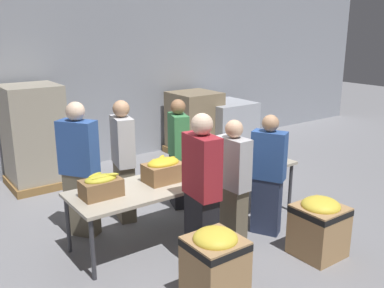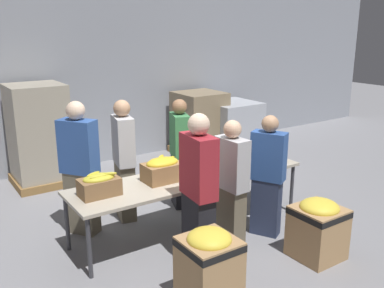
{
  "view_description": "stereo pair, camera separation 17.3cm",
  "coord_description": "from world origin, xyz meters",
  "px_view_note": "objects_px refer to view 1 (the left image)",
  "views": [
    {
      "loc": [
        -3.04,
        -4.24,
        2.63
      ],
      "look_at": [
        0.13,
        0.15,
        1.12
      ],
      "focal_mm": 40.0,
      "sensor_mm": 36.0,
      "label": 1
    },
    {
      "loc": [
        -2.9,
        -4.34,
        2.63
      ],
      "look_at": [
        0.13,
        0.15,
        1.12
      ],
      "focal_mm": 40.0,
      "sensor_mm": 36.0,
      "label": 2
    }
  ],
  "objects_px": {
    "volunteer_5": "(80,171)",
    "banana_box_3": "(260,149)",
    "volunteer_1": "(268,176)",
    "pallet_stack_1": "(194,124)",
    "volunteer_0": "(123,162)",
    "donation_bin_1": "(319,225)",
    "sorting_table": "(190,179)",
    "donation_bin_0": "(215,265)",
    "volunteer_3": "(233,185)",
    "volunteer_2": "(178,154)",
    "pallet_stack_2": "(226,126)",
    "pallet_stack_0": "(34,137)",
    "banana_box_1": "(163,170)",
    "banana_box_0": "(101,186)",
    "volunteer_4": "(202,192)",
    "banana_box_2": "(216,162)"
  },
  "relations": [
    {
      "from": "banana_box_0",
      "to": "pallet_stack_1",
      "type": "height_order",
      "value": "pallet_stack_1"
    },
    {
      "from": "volunteer_1",
      "to": "pallet_stack_1",
      "type": "relative_size",
      "value": 1.21
    },
    {
      "from": "volunteer_1",
      "to": "banana_box_0",
      "type": "bearing_deg",
      "value": 42.33
    },
    {
      "from": "volunteer_2",
      "to": "donation_bin_1",
      "type": "bearing_deg",
      "value": 33.34
    },
    {
      "from": "volunteer_2",
      "to": "banana_box_1",
      "type": "bearing_deg",
      "value": -25.26
    },
    {
      "from": "banana_box_3",
      "to": "volunteer_0",
      "type": "bearing_deg",
      "value": 156.28
    },
    {
      "from": "banana_box_1",
      "to": "donation_bin_0",
      "type": "height_order",
      "value": "banana_box_1"
    },
    {
      "from": "banana_box_3",
      "to": "pallet_stack_0",
      "type": "xyz_separation_m",
      "value": [
        -2.4,
        2.84,
        -0.05
      ]
    },
    {
      "from": "volunteer_1",
      "to": "pallet_stack_1",
      "type": "bearing_deg",
      "value": -50.22
    },
    {
      "from": "volunteer_0",
      "to": "volunteer_4",
      "type": "bearing_deg",
      "value": 17.42
    },
    {
      "from": "donation_bin_0",
      "to": "pallet_stack_1",
      "type": "bearing_deg",
      "value": 56.08
    },
    {
      "from": "volunteer_1",
      "to": "donation_bin_1",
      "type": "distance_m",
      "value": 0.87
    },
    {
      "from": "sorting_table",
      "to": "volunteer_5",
      "type": "bearing_deg",
      "value": 149.48
    },
    {
      "from": "sorting_table",
      "to": "donation_bin_0",
      "type": "relative_size",
      "value": 4.07
    },
    {
      "from": "banana_box_3",
      "to": "volunteer_5",
      "type": "xyz_separation_m",
      "value": [
        -2.46,
        0.71,
        -0.03
      ]
    },
    {
      "from": "volunteer_0",
      "to": "volunteer_1",
      "type": "distance_m",
      "value": 1.95
    },
    {
      "from": "banana_box_3",
      "to": "volunteer_3",
      "type": "height_order",
      "value": "volunteer_3"
    },
    {
      "from": "banana_box_3",
      "to": "volunteer_1",
      "type": "height_order",
      "value": "volunteer_1"
    },
    {
      "from": "banana_box_2",
      "to": "donation_bin_1",
      "type": "distance_m",
      "value": 1.53
    },
    {
      "from": "sorting_table",
      "to": "volunteer_0",
      "type": "height_order",
      "value": "volunteer_0"
    },
    {
      "from": "volunteer_1",
      "to": "pallet_stack_2",
      "type": "bearing_deg",
      "value": -60.97
    },
    {
      "from": "volunteer_5",
      "to": "pallet_stack_1",
      "type": "height_order",
      "value": "volunteer_5"
    },
    {
      "from": "volunteer_3",
      "to": "pallet_stack_1",
      "type": "xyz_separation_m",
      "value": [
        1.96,
        3.46,
        -0.15
      ]
    },
    {
      "from": "volunteer_1",
      "to": "volunteer_2",
      "type": "relative_size",
      "value": 0.97
    },
    {
      "from": "banana_box_1",
      "to": "banana_box_0",
      "type": "bearing_deg",
      "value": -179.54
    },
    {
      "from": "banana_box_2",
      "to": "volunteer_2",
      "type": "distance_m",
      "value": 0.78
    },
    {
      "from": "volunteer_0",
      "to": "pallet_stack_2",
      "type": "bearing_deg",
      "value": 130.79
    },
    {
      "from": "banana_box_1",
      "to": "donation_bin_0",
      "type": "xyz_separation_m",
      "value": [
        -0.34,
        -1.46,
        -0.49
      ]
    },
    {
      "from": "volunteer_2",
      "to": "donation_bin_0",
      "type": "xyz_separation_m",
      "value": [
        -1.04,
        -2.16,
        -0.39
      ]
    },
    {
      "from": "sorting_table",
      "to": "banana_box_1",
      "type": "xyz_separation_m",
      "value": [
        -0.39,
        0.03,
        0.2
      ]
    },
    {
      "from": "volunteer_0",
      "to": "volunteer_1",
      "type": "bearing_deg",
      "value": 53.93
    },
    {
      "from": "donation_bin_0",
      "to": "volunteer_2",
      "type": "bearing_deg",
      "value": 64.24
    },
    {
      "from": "volunteer_3",
      "to": "pallet_stack_0",
      "type": "distance_m",
      "value": 3.73
    },
    {
      "from": "banana_box_0",
      "to": "banana_box_3",
      "type": "bearing_deg",
      "value": -0.5
    },
    {
      "from": "sorting_table",
      "to": "volunteer_4",
      "type": "distance_m",
      "value": 0.89
    },
    {
      "from": "banana_box_2",
      "to": "donation_bin_0",
      "type": "distance_m",
      "value": 1.85
    },
    {
      "from": "volunteer_5",
      "to": "banana_box_3",
      "type": "bearing_deg",
      "value": 38.53
    },
    {
      "from": "volunteer_3",
      "to": "donation_bin_0",
      "type": "xyz_separation_m",
      "value": [
        -0.89,
        -0.78,
        -0.37
      ]
    },
    {
      "from": "pallet_stack_0",
      "to": "pallet_stack_2",
      "type": "bearing_deg",
      "value": -2.87
    },
    {
      "from": "donation_bin_0",
      "to": "pallet_stack_0",
      "type": "height_order",
      "value": "pallet_stack_0"
    },
    {
      "from": "banana_box_1",
      "to": "banana_box_3",
      "type": "relative_size",
      "value": 0.96
    },
    {
      "from": "volunteer_1",
      "to": "donation_bin_0",
      "type": "xyz_separation_m",
      "value": [
        -1.47,
        -0.77,
        -0.37
      ]
    },
    {
      "from": "volunteer_0",
      "to": "volunteer_5",
      "type": "bearing_deg",
      "value": -70.26
    },
    {
      "from": "volunteer_0",
      "to": "donation_bin_1",
      "type": "height_order",
      "value": "volunteer_0"
    },
    {
      "from": "volunteer_1",
      "to": "volunteer_5",
      "type": "distance_m",
      "value": 2.38
    },
    {
      "from": "banana_box_2",
      "to": "volunteer_2",
      "type": "bearing_deg",
      "value": 96.57
    },
    {
      "from": "volunteer_5",
      "to": "donation_bin_1",
      "type": "xyz_separation_m",
      "value": [
        2.04,
        -2.13,
        -0.49
      ]
    },
    {
      "from": "banana_box_2",
      "to": "donation_bin_1",
      "type": "height_order",
      "value": "banana_box_2"
    },
    {
      "from": "volunteer_4",
      "to": "donation_bin_0",
      "type": "height_order",
      "value": "volunteer_4"
    },
    {
      "from": "banana_box_2",
      "to": "volunteer_4",
      "type": "distance_m",
      "value": 1.1
    }
  ]
}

